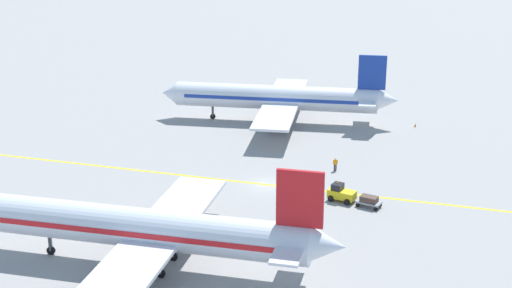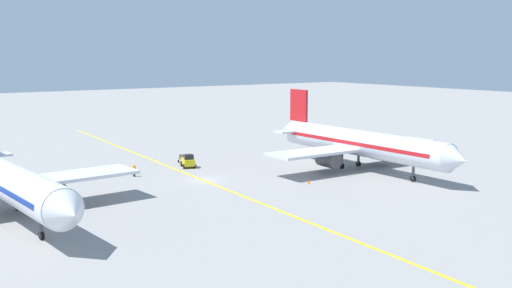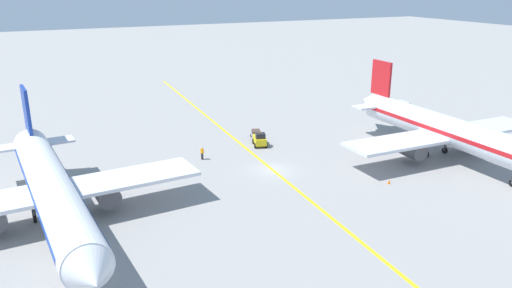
% 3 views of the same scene
% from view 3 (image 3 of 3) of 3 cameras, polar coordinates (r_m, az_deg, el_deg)
% --- Properties ---
extents(ground_plane, '(400.00, 400.00, 0.00)m').
position_cam_3_polar(ground_plane, '(60.09, 1.94, -3.01)').
color(ground_plane, gray).
extents(apron_yellow_centreline, '(6.67, 119.86, 0.01)m').
position_cam_3_polar(apron_yellow_centreline, '(60.08, 1.94, -3.01)').
color(apron_yellow_centreline, yellow).
rests_on(apron_yellow_centreline, ground).
extents(airplane_at_gate, '(28.03, 35.42, 10.60)m').
position_cam_3_polar(airplane_at_gate, '(67.17, 21.05, 1.40)').
color(airplane_at_gate, silver).
rests_on(airplane_at_gate, ground).
extents(airplane_adjacent_stand, '(28.32, 35.54, 10.60)m').
position_cam_3_polar(airplane_adjacent_stand, '(49.29, -22.39, -4.71)').
color(airplane_adjacent_stand, silver).
rests_on(airplane_adjacent_stand, ground).
extents(baggage_tug_white, '(2.45, 3.31, 2.11)m').
position_cam_3_polar(baggage_tug_white, '(68.52, 0.44, 0.52)').
color(baggage_tug_white, gold).
rests_on(baggage_tug_white, ground).
extents(baggage_cart_trailing, '(2.10, 2.90, 1.24)m').
position_cam_3_polar(baggage_cart_trailing, '(71.68, 0.03, 1.20)').
color(baggage_cart_trailing, gray).
rests_on(baggage_cart_trailing, ground).
extents(ground_crew_worker, '(0.35, 0.54, 1.68)m').
position_cam_3_polar(ground_crew_worker, '(63.63, -6.18, -1.00)').
color(ground_crew_worker, '#23232D').
rests_on(ground_crew_worker, ground).
extents(traffic_cone_near_nose, '(0.32, 0.32, 0.55)m').
position_cam_3_polar(traffic_cone_near_nose, '(58.00, 14.96, -4.17)').
color(traffic_cone_near_nose, orange).
rests_on(traffic_cone_near_nose, ground).
extents(traffic_cone_mid_apron, '(0.32, 0.32, 0.55)m').
position_cam_3_polar(traffic_cone_mid_apron, '(69.37, -25.12, -1.60)').
color(traffic_cone_mid_apron, orange).
rests_on(traffic_cone_mid_apron, ground).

